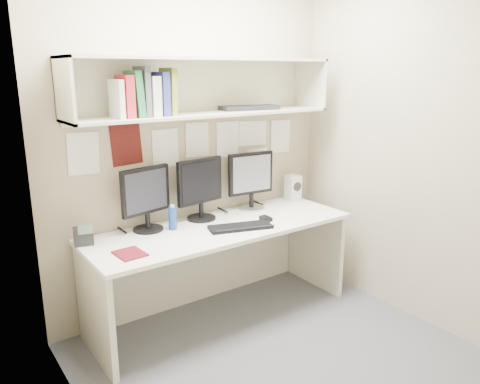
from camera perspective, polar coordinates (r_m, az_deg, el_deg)
floor at (r=3.30m, az=4.32°, el=-19.20°), size 2.40×2.00×0.01m
wall_back at (r=3.60m, az=-5.55°, el=6.03°), size 2.40×0.02×2.60m
wall_front at (r=2.15m, az=22.28°, el=-0.89°), size 2.40×0.02×2.60m
wall_left at (r=2.23m, az=-19.43°, el=-0.10°), size 0.02×2.00×2.60m
wall_right at (r=3.68m, az=19.34°, el=5.45°), size 0.02×2.00×2.60m
desk at (r=3.58m, az=-2.32°, el=-9.60°), size 2.00×0.70×0.73m
overhead_hutch at (r=3.44m, az=-4.52°, el=12.68°), size 2.00×0.38×0.40m
pinned_papers at (r=3.60m, az=-5.48°, el=5.24°), size 1.92×0.01×0.48m
monitor_left at (r=3.34m, az=-11.39°, el=-0.51°), size 0.39×0.21×0.45m
monitor_center at (r=3.53m, az=-4.89°, el=0.66°), size 0.40×0.22×0.47m
monitor_right at (r=3.79m, az=1.33°, el=1.67°), size 0.40×0.22×0.47m
keyboard at (r=3.37m, az=0.05°, el=-4.28°), size 0.48×0.29×0.02m
mouse at (r=3.55m, az=3.16°, el=-3.25°), size 0.07×0.10×0.03m
speaker at (r=4.09m, az=6.45°, el=0.51°), size 0.12×0.13×0.22m
blue_bottle at (r=3.37m, az=-8.22°, el=-3.13°), size 0.06×0.06×0.18m
maroon_notebook at (r=2.99m, az=-13.26°, el=-7.32°), size 0.18×0.21×0.01m
desk_phone at (r=3.23m, az=-18.55°, el=-5.09°), size 0.14×0.14×0.15m
book_stack at (r=3.15m, az=-11.59°, el=11.55°), size 0.40×0.20×0.32m
hutch_tray at (r=3.63m, az=1.14°, el=10.24°), size 0.47×0.25×0.03m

